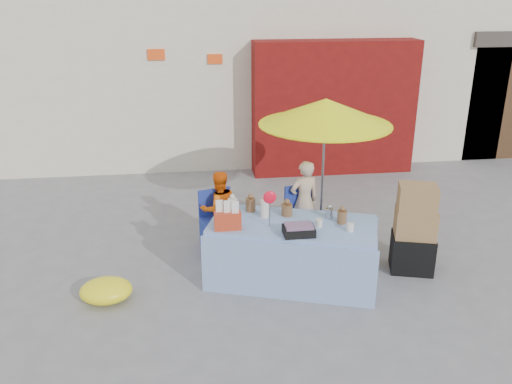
{
  "coord_description": "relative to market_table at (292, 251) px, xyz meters",
  "views": [
    {
      "loc": [
        -0.68,
        -6.06,
        3.59
      ],
      "look_at": [
        0.19,
        0.6,
        1.0
      ],
      "focal_mm": 38.0,
      "sensor_mm": 36.0,
      "label": 1
    }
  ],
  "objects": [
    {
      "name": "tarp_bundle",
      "position": [
        -2.3,
        -0.2,
        -0.27
      ],
      "size": [
        0.63,
        0.51,
        0.28
      ],
      "primitive_type": "ellipsoid",
      "rotation": [
        0.0,
        0.0,
        0.0
      ],
      "color": "yellow",
      "rests_on": "ground"
    },
    {
      "name": "chair_left",
      "position": [
        -0.85,
        1.02,
        -0.16
      ],
      "size": [
        0.59,
        0.58,
        0.85
      ],
      "rotation": [
        0.0,
        0.0,
        0.26
      ],
      "color": "navy",
      "rests_on": "ground"
    },
    {
      "name": "vendor_orange",
      "position": [
        -0.84,
        1.16,
        0.15
      ],
      "size": [
        0.64,
        0.55,
        1.13
      ],
      "primitive_type": "imported",
      "rotation": [
        0.0,
        0.0,
        3.4
      ],
      "color": "#F25F0C",
      "rests_on": "ground"
    },
    {
      "name": "market_table",
      "position": [
        0.0,
        0.0,
        0.0
      ],
      "size": [
        2.31,
        1.6,
        1.28
      ],
      "rotation": [
        0.0,
        0.0,
        -0.32
      ],
      "color": "#8FB1E5",
      "rests_on": "ground"
    },
    {
      "name": "box_stack",
      "position": [
        1.64,
        0.07,
        0.14
      ],
      "size": [
        0.65,
        0.58,
        1.21
      ],
      "rotation": [
        0.0,
        0.0,
        -0.28
      ],
      "color": "black",
      "rests_on": "ground"
    },
    {
      "name": "ground",
      "position": [
        -0.56,
        0.03,
        -0.42
      ],
      "size": [
        80.0,
        80.0,
        0.0
      ],
      "primitive_type": "plane",
      "color": "slate",
      "rests_on": "ground"
    },
    {
      "name": "vendor_beige",
      "position": [
        0.41,
        1.16,
        0.2
      ],
      "size": [
        0.51,
        0.4,
        1.23
      ],
      "primitive_type": "imported",
      "rotation": [
        0.0,
        0.0,
        3.4
      ],
      "color": "beige",
      "rests_on": "ground"
    },
    {
      "name": "umbrella",
      "position": [
        0.71,
        1.31,
        1.48
      ],
      "size": [
        1.9,
        1.9,
        2.09
      ],
      "color": "gray",
      "rests_on": "ground"
    },
    {
      "name": "chair_right",
      "position": [
        0.4,
        1.02,
        -0.16
      ],
      "size": [
        0.59,
        0.58,
        0.85
      ],
      "rotation": [
        0.0,
        0.0,
        0.26
      ],
      "color": "navy",
      "rests_on": "ground"
    },
    {
      "name": "backdrop",
      "position": [
        -0.04,
        7.55,
        2.69
      ],
      "size": [
        14.0,
        8.0,
        7.8
      ],
      "color": "silver",
      "rests_on": "ground"
    }
  ]
}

